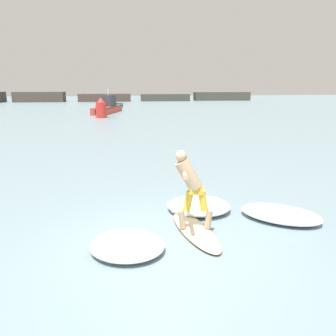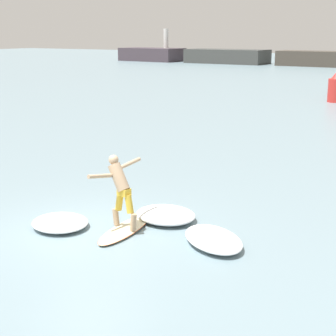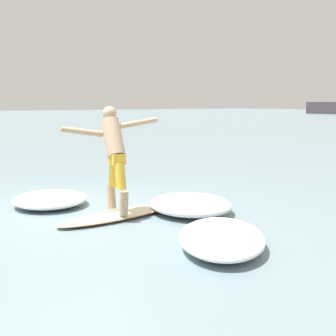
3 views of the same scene
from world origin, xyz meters
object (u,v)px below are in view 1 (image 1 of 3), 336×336
at_px(channel_marker_buoy, 101,109).
at_px(surfer, 190,183).
at_px(surfboard, 194,229).
at_px(small_boat_offshore, 108,107).
at_px(fishing_boat_near_jetty, 109,103).

bearing_deg(channel_marker_buoy, surfer, -85.36).
bearing_deg(surfboard, small_boat_offshore, 92.72).
bearing_deg(fishing_boat_near_jetty, channel_marker_buoy, -92.67).
xyz_separation_m(surfboard, small_boat_offshore, (-1.52, 32.04, 0.58)).
bearing_deg(channel_marker_buoy, small_boat_offshore, 83.53).
distance_m(small_boat_offshore, channel_marker_buoy, 6.17).
height_order(surfboard, fishing_boat_near_jetty, fishing_boat_near_jetty).
bearing_deg(surfboard, surfer, -168.88).
bearing_deg(surfer, surfboard, 11.12).
height_order(fishing_boat_near_jetty, small_boat_offshore, small_boat_offshore).
relative_size(fishing_boat_near_jetty, channel_marker_buoy, 3.51).
xyz_separation_m(small_boat_offshore, channel_marker_buoy, (-0.70, -6.13, 0.22)).
xyz_separation_m(surfboard, surfer, (-0.11, -0.02, 1.00)).
relative_size(small_boat_offshore, channel_marker_buoy, 4.38).
height_order(surfboard, channel_marker_buoy, channel_marker_buoy).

